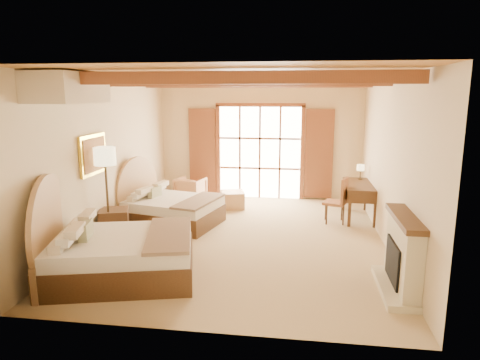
% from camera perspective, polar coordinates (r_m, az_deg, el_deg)
% --- Properties ---
extents(floor, '(7.00, 7.00, 0.00)m').
position_cam_1_polar(floor, '(8.70, 0.41, -7.73)').
color(floor, tan).
rests_on(floor, ground).
extents(wall_back, '(5.50, 0.00, 5.50)m').
position_cam_1_polar(wall_back, '(11.76, 2.69, 5.34)').
color(wall_back, beige).
rests_on(wall_back, ground).
extents(wall_left, '(0.00, 7.00, 7.00)m').
position_cam_1_polar(wall_left, '(9.09, -17.05, 2.99)').
color(wall_left, beige).
rests_on(wall_left, ground).
extents(wall_right, '(0.00, 7.00, 7.00)m').
position_cam_1_polar(wall_right, '(8.41, 19.36, 2.18)').
color(wall_right, beige).
rests_on(wall_right, ground).
extents(ceiling, '(7.00, 7.00, 0.00)m').
position_cam_1_polar(ceiling, '(8.22, 0.45, 13.83)').
color(ceiling, '#B77B39').
rests_on(ceiling, ground).
extents(ceiling_beams, '(5.39, 4.60, 0.18)m').
position_cam_1_polar(ceiling_beams, '(8.22, 0.44, 12.99)').
color(ceiling_beams, brown).
rests_on(ceiling_beams, ceiling).
extents(french_doors, '(3.95, 0.08, 2.60)m').
position_cam_1_polar(french_doors, '(11.75, 2.65, 3.61)').
color(french_doors, white).
rests_on(french_doors, ground).
extents(fireplace, '(0.46, 1.40, 1.16)m').
position_cam_1_polar(fireplace, '(6.76, 20.72, -9.72)').
color(fireplace, '#C4B898').
rests_on(fireplace, ground).
extents(painting, '(0.06, 0.95, 0.75)m').
position_cam_1_polar(painting, '(8.38, -18.96, 3.22)').
color(painting, yellow).
rests_on(painting, wall_left).
extents(canopy_valance, '(0.70, 1.40, 0.45)m').
position_cam_1_polar(canopy_valance, '(7.06, -22.00, 11.34)').
color(canopy_valance, beige).
rests_on(canopy_valance, ceiling).
extents(bed_near, '(2.60, 2.17, 1.46)m').
position_cam_1_polar(bed_near, '(7.13, -16.79, -8.92)').
color(bed_near, '#4F351E').
rests_on(bed_near, floor).
extents(bed_far, '(2.27, 1.88, 1.28)m').
position_cam_1_polar(bed_far, '(9.64, -9.77, -3.57)').
color(bed_far, '#4F351E').
rests_on(bed_far, floor).
extents(nightstand, '(0.69, 0.69, 0.65)m').
position_cam_1_polar(nightstand, '(8.77, -16.40, -5.83)').
color(nightstand, '#4F351E').
rests_on(nightstand, floor).
extents(floor_lamp, '(0.40, 0.40, 1.89)m').
position_cam_1_polar(floor_lamp, '(8.34, -17.54, 2.27)').
color(floor_lamp, '#382C1B').
rests_on(floor_lamp, floor).
extents(armchair, '(0.82, 0.84, 0.65)m').
position_cam_1_polar(armchair, '(11.55, -6.61, -1.27)').
color(armchair, tan).
rests_on(armchair, floor).
extents(ottoman, '(0.70, 0.70, 0.42)m').
position_cam_1_polar(ottoman, '(10.87, -1.03, -2.63)').
color(ottoman, '#AE7C58').
rests_on(ottoman, floor).
extents(desk, '(0.68, 1.53, 0.82)m').
position_cam_1_polar(desk, '(10.31, 15.50, -2.53)').
color(desk, '#4F351E').
rests_on(desk, floor).
extents(desk_chair, '(0.59, 0.58, 1.04)m').
position_cam_1_polar(desk_chair, '(9.85, 12.64, -3.74)').
color(desk_chair, '#945C35').
rests_on(desk_chair, floor).
extents(desk_lamp, '(0.18, 0.18, 0.36)m').
position_cam_1_polar(desk_lamp, '(10.71, 15.79, 1.53)').
color(desk_lamp, '#382C1B').
rests_on(desk_lamp, desk).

